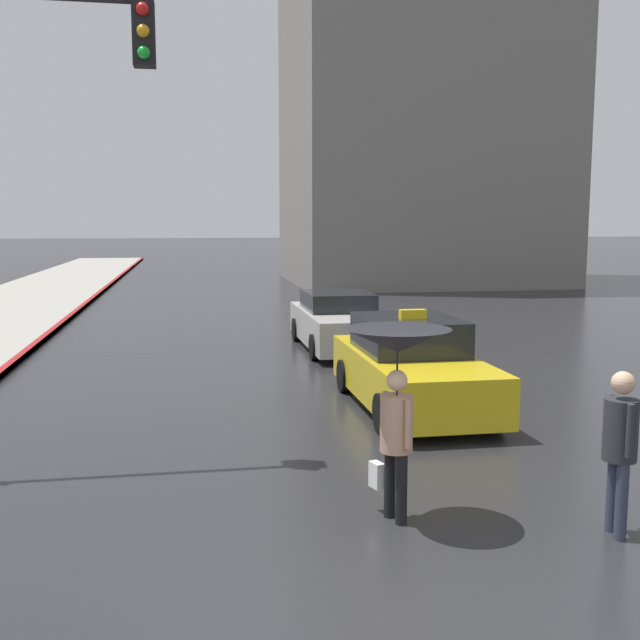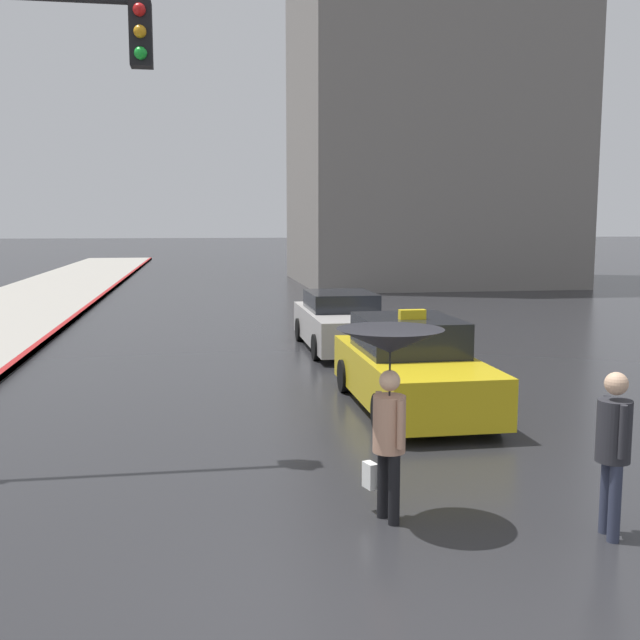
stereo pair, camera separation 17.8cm
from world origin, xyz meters
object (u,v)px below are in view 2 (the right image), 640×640
at_px(pedestrian_man, 613,440).
at_px(sedan_red, 342,322).
at_px(taxi, 411,367).
at_px(pedestrian_with_umbrella, 390,366).

bearing_deg(pedestrian_man, sedan_red, -168.47).
height_order(taxi, sedan_red, taxi).
bearing_deg(pedestrian_with_umbrella, taxi, -36.48).
xyz_separation_m(taxi, sedan_red, (-0.01, 6.05, -0.03)).
xyz_separation_m(taxi, pedestrian_with_umbrella, (-1.58, -4.65, 0.96)).
distance_m(sedan_red, pedestrian_man, 11.47).
relative_size(taxi, pedestrian_with_umbrella, 2.19).
bearing_deg(taxi, pedestrian_with_umbrella, 71.22).
bearing_deg(sedan_red, taxi, 90.07).
xyz_separation_m(sedan_red, pedestrian_man, (0.49, -11.45, 0.34)).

